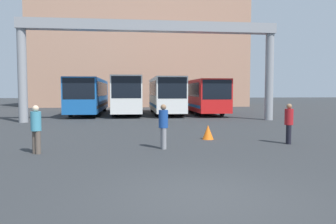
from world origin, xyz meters
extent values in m
plane|color=#2D3033|center=(0.00, 0.00, 0.00)|extent=(200.00, 200.00, 0.00)
cube|color=tan|center=(0.00, 42.84, 7.27)|extent=(29.44, 12.00, 14.53)
cylinder|color=gray|center=(-8.61, 16.68, 3.12)|extent=(0.60, 0.60, 6.23)
cylinder|color=gray|center=(8.61, 16.68, 3.12)|extent=(0.60, 0.60, 6.23)
cube|color=gray|center=(0.00, 16.68, 6.58)|extent=(17.82, 0.80, 0.70)
cube|color=#1959A5|center=(-5.25, 24.80, 1.77)|extent=(2.54, 12.38, 2.84)
cube|color=black|center=(-5.25, 18.63, 2.30)|extent=(2.34, 0.06, 1.59)
cube|color=black|center=(-5.25, 24.80, 2.30)|extent=(2.57, 10.52, 1.19)
cube|color=black|center=(-5.25, 24.80, 0.86)|extent=(2.57, 11.76, 0.24)
cylinder|color=black|center=(-6.36, 21.33, 0.45)|extent=(0.28, 0.90, 0.90)
cylinder|color=black|center=(-4.14, 21.33, 0.45)|extent=(0.28, 0.90, 0.90)
cylinder|color=black|center=(-6.36, 28.26, 0.45)|extent=(0.28, 0.90, 0.90)
cylinder|color=black|center=(-4.14, 28.26, 0.45)|extent=(0.28, 0.90, 0.90)
cube|color=silver|center=(-1.75, 23.95, 1.85)|extent=(2.43, 10.68, 3.00)
cube|color=black|center=(-1.75, 18.63, 2.41)|extent=(2.23, 0.06, 1.68)
cube|color=black|center=(-1.75, 23.95, 2.41)|extent=(2.46, 9.08, 1.26)
cube|color=orange|center=(-1.75, 23.95, 0.89)|extent=(2.46, 10.15, 0.24)
cylinder|color=black|center=(-2.80, 20.96, 0.53)|extent=(0.28, 1.07, 1.07)
cylinder|color=black|center=(-0.70, 20.96, 0.53)|extent=(0.28, 1.07, 1.07)
cylinder|color=black|center=(-2.80, 26.94, 0.53)|extent=(0.28, 1.07, 1.07)
cylinder|color=black|center=(-0.70, 26.94, 0.53)|extent=(0.28, 1.07, 1.07)
cube|color=silver|center=(1.75, 23.61, 1.81)|extent=(2.42, 10.00, 2.93)
cube|color=black|center=(1.75, 18.63, 2.36)|extent=(2.23, 0.06, 1.64)
cube|color=black|center=(1.75, 23.61, 2.36)|extent=(2.45, 8.50, 1.23)
cube|color=#1966B2|center=(1.75, 23.61, 0.88)|extent=(2.45, 9.50, 0.24)
cylinder|color=black|center=(0.70, 20.81, 0.53)|extent=(0.28, 1.07, 1.07)
cylinder|color=black|center=(2.80, 20.81, 0.53)|extent=(0.28, 1.07, 1.07)
cylinder|color=black|center=(0.70, 26.41, 0.53)|extent=(0.28, 1.07, 1.07)
cylinder|color=black|center=(2.80, 26.41, 0.53)|extent=(0.28, 1.07, 1.07)
cube|color=red|center=(5.25, 24.22, 1.73)|extent=(2.53, 11.22, 2.75)
cube|color=black|center=(5.25, 18.63, 2.23)|extent=(2.33, 0.06, 1.54)
cube|color=black|center=(5.25, 24.22, 2.23)|extent=(2.56, 9.54, 1.16)
cube|color=#1966B2|center=(5.25, 24.22, 0.85)|extent=(2.56, 10.66, 0.24)
cylinder|color=black|center=(4.15, 21.08, 0.48)|extent=(0.28, 0.95, 0.95)
cylinder|color=black|center=(6.36, 21.08, 0.48)|extent=(0.28, 0.95, 0.95)
cylinder|color=black|center=(4.15, 27.36, 0.48)|extent=(0.28, 0.95, 0.95)
cylinder|color=black|center=(6.36, 27.36, 0.48)|extent=(0.28, 0.95, 0.95)
cylinder|color=black|center=(4.81, 6.03, 0.38)|extent=(0.17, 0.17, 0.76)
cylinder|color=black|center=(4.85, 6.17, 0.38)|extent=(0.17, 0.17, 0.76)
cylinder|color=#A5191E|center=(4.83, 6.10, 1.08)|extent=(0.33, 0.33, 0.64)
sphere|color=#8C6647|center=(4.83, 6.10, 1.50)|extent=(0.21, 0.21, 0.21)
cylinder|color=brown|center=(-4.51, 5.03, 0.39)|extent=(0.18, 0.18, 0.77)
cylinder|color=brown|center=(-4.63, 5.13, 0.39)|extent=(0.18, 0.18, 0.77)
cylinder|color=teal|center=(-4.57, 5.08, 1.10)|extent=(0.34, 0.34, 0.65)
sphere|color=beige|center=(-4.57, 5.08, 1.52)|extent=(0.21, 0.21, 0.21)
cylinder|color=gray|center=(-0.26, 5.60, 0.39)|extent=(0.18, 0.18, 0.77)
cylinder|color=gray|center=(-0.24, 5.45, 0.39)|extent=(0.18, 0.18, 0.77)
cylinder|color=navy|center=(-0.25, 5.53, 1.10)|extent=(0.34, 0.34, 0.64)
sphere|color=#8C6647|center=(-0.25, 5.53, 1.52)|extent=(0.21, 0.21, 0.21)
cone|color=orange|center=(1.92, 7.66, 0.31)|extent=(0.49, 0.49, 0.62)
camera|label=1|loc=(-1.42, -6.23, 2.09)|focal=35.00mm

